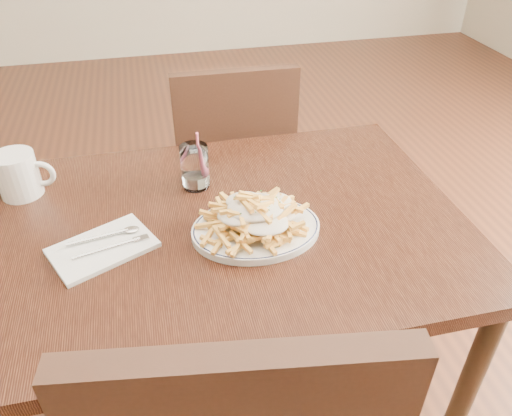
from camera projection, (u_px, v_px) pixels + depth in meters
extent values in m
plane|color=black|center=(225.00, 405.00, 1.62)|extent=(7.00, 7.00, 0.00)
cube|color=black|center=(213.00, 229.00, 1.20)|extent=(1.20, 0.80, 0.04)
cylinder|color=black|center=(462.00, 401.00, 1.24)|extent=(0.05, 0.05, 0.71)
cylinder|color=black|center=(32.00, 280.00, 1.59)|extent=(0.05, 0.05, 0.71)
cylinder|color=black|center=(354.00, 231.00, 1.79)|extent=(0.05, 0.05, 0.71)
cube|color=black|center=(230.00, 170.00, 2.00)|extent=(0.43, 0.43, 0.04)
cube|color=black|center=(237.00, 136.00, 1.70)|extent=(0.42, 0.05, 0.46)
cylinder|color=black|center=(263.00, 187.00, 2.30)|extent=(0.04, 0.04, 0.41)
cylinder|color=black|center=(185.00, 196.00, 2.24)|extent=(0.04, 0.04, 0.41)
cylinder|color=black|center=(283.00, 235.00, 2.02)|extent=(0.04, 0.04, 0.41)
cylinder|color=black|center=(194.00, 247.00, 1.96)|extent=(0.04, 0.04, 0.41)
torus|color=black|center=(256.00, 227.00, 1.15)|extent=(0.31, 0.31, 0.01)
ellipsoid|color=silver|center=(256.00, 206.00, 1.11)|extent=(0.21, 0.19, 0.03)
cube|color=white|center=(103.00, 248.00, 1.10)|extent=(0.26, 0.22, 0.01)
cylinder|color=white|center=(195.00, 167.00, 1.28)|extent=(0.07, 0.07, 0.12)
cylinder|color=white|center=(196.00, 179.00, 1.30)|extent=(0.06, 0.06, 0.04)
cylinder|color=#D4506B|center=(198.00, 157.00, 1.28)|extent=(0.01, 0.04, 0.15)
cylinder|color=white|center=(18.00, 175.00, 1.25)|extent=(0.10, 0.10, 0.11)
torus|color=white|center=(41.00, 174.00, 1.25)|extent=(0.07, 0.03, 0.07)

